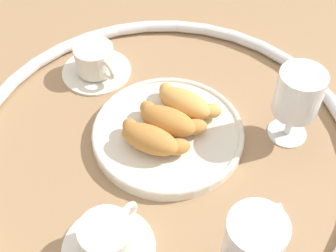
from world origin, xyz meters
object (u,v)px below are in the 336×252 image
object	(u,v)px
coffee_cup_near	(108,240)
coffee_cup_far	(96,62)
croissant_large	(152,139)
sugar_packet	(275,218)
pastry_plate	(168,133)
croissant_small	(169,120)
croissant_extra	(185,103)
juice_glass_left	(298,95)
juice_glass_right	(253,244)

from	to	relation	value
coffee_cup_near	coffee_cup_far	world-z (taller)	same
croissant_large	sugar_packet	bearing A→B (deg)	16.39
pastry_plate	croissant_small	size ratio (longest dim) A/B	2.09
croissant_large	coffee_cup_near	distance (m)	0.18
pastry_plate	croissant_extra	distance (m)	0.06
pastry_plate	coffee_cup_near	bearing A→B (deg)	-62.51
croissant_small	juice_glass_left	xyz separation A→B (m)	(0.13, 0.16, 0.05)
juice_glass_left	sugar_packet	size ratio (longest dim) A/B	2.80
croissant_small	coffee_cup_near	bearing A→B (deg)	-62.57
pastry_plate	juice_glass_right	bearing A→B (deg)	-17.30
coffee_cup_far	juice_glass_left	distance (m)	0.39
coffee_cup_near	juice_glass_left	bearing A→B (deg)	86.16
juice_glass_right	sugar_packet	world-z (taller)	juice_glass_right
coffee_cup_near	sugar_packet	xyz separation A→B (m)	(0.12, 0.22, -0.02)
pastry_plate	sugar_packet	distance (m)	0.23
coffee_cup_near	juice_glass_right	bearing A→B (deg)	37.98
coffee_cup_near	coffee_cup_far	bearing A→B (deg)	148.06
pastry_plate	juice_glass_left	size ratio (longest dim) A/B	1.87
sugar_packet	croissant_small	bearing A→B (deg)	-145.11
pastry_plate	juice_glass_right	xyz separation A→B (m)	(0.26, -0.08, 0.08)
croissant_extra	juice_glass_right	world-z (taller)	juice_glass_right
croissant_large	coffee_cup_far	distance (m)	0.24
juice_glass_right	coffee_cup_far	bearing A→B (deg)	170.32
croissant_extra	juice_glass_left	distance (m)	0.19
coffee_cup_far	sugar_packet	world-z (taller)	coffee_cup_far
pastry_plate	sugar_packet	world-z (taller)	pastry_plate
croissant_large	coffee_cup_far	size ratio (longest dim) A/B	0.92
juice_glass_right	sugar_packet	size ratio (longest dim) A/B	2.80
croissant_large	coffee_cup_near	xyz separation A→B (m)	(0.09, -0.15, -0.02)
juice_glass_right	sugar_packet	xyz separation A→B (m)	(-0.03, 0.10, -0.09)
pastry_plate	juice_glass_right	distance (m)	0.28
pastry_plate	coffee_cup_far	bearing A→B (deg)	179.74
croissant_small	sugar_packet	size ratio (longest dim) A/B	2.51
croissant_small	coffee_cup_near	distance (m)	0.23
coffee_cup_far	juice_glass_left	xyz separation A→B (m)	(0.35, 0.16, 0.07)
juice_glass_left	coffee_cup_near	bearing A→B (deg)	-93.84
croissant_extra	pastry_plate	bearing A→B (deg)	-74.45
coffee_cup_far	juice_glass_left	bearing A→B (deg)	25.30
croissant_small	juice_glass_left	distance (m)	0.21
croissant_small	coffee_cup_far	world-z (taller)	croissant_small
pastry_plate	coffee_cup_near	xyz separation A→B (m)	(0.10, -0.20, 0.01)
coffee_cup_far	juice_glass_right	distance (m)	0.49
croissant_large	sugar_packet	world-z (taller)	croissant_large
pastry_plate	coffee_cup_near	world-z (taller)	coffee_cup_near
juice_glass_left	croissant_large	bearing A→B (deg)	-118.99
coffee_cup_near	sugar_packet	world-z (taller)	coffee_cup_near
croissant_large	croissant_extra	xyz separation A→B (m)	(-0.03, 0.10, 0.00)
croissant_large	sugar_packet	distance (m)	0.23
croissant_large	croissant_extra	bearing A→B (deg)	105.25
croissant_large	juice_glass_right	bearing A→B (deg)	-8.09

